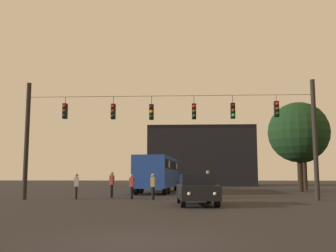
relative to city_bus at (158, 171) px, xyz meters
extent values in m
plane|color=black|center=(1.35, -0.84, -1.87)|extent=(168.00, 168.00, 0.00)
cylinder|color=black|center=(-7.50, -10.30, 1.78)|extent=(0.28, 0.28, 7.30)
cylinder|color=black|center=(10.20, -10.30, 1.78)|extent=(0.28, 0.28, 7.30)
cylinder|color=black|center=(1.35, -10.30, 4.51)|extent=(17.70, 0.02, 0.02)
cylinder|color=black|center=(-5.13, -10.30, 4.29)|extent=(0.03, 0.03, 0.42)
cube|color=black|center=(-5.13, -10.30, 3.60)|extent=(0.26, 0.32, 0.95)
sphere|color=red|center=(-5.13, -10.48, 3.90)|extent=(0.20, 0.20, 0.20)
sphere|color=#5B3D0C|center=(-5.13, -10.48, 3.60)|extent=(0.20, 0.20, 0.20)
sphere|color=#0C4219|center=(-5.13, -10.48, 3.30)|extent=(0.20, 0.20, 0.20)
cylinder|color=black|center=(-2.08, -10.30, 4.26)|extent=(0.03, 0.03, 0.47)
cube|color=black|center=(-2.08, -10.30, 3.55)|extent=(0.26, 0.32, 0.95)
sphere|color=red|center=(-2.08, -10.48, 3.85)|extent=(0.20, 0.20, 0.20)
sphere|color=#5B3D0C|center=(-2.08, -10.48, 3.55)|extent=(0.20, 0.20, 0.20)
sphere|color=#0C4219|center=(-2.08, -10.48, 3.25)|extent=(0.20, 0.20, 0.20)
cylinder|color=black|center=(0.32, -10.30, 4.24)|extent=(0.03, 0.03, 0.52)
cube|color=black|center=(0.32, -10.30, 3.50)|extent=(0.26, 0.32, 0.95)
sphere|color=#510A0A|center=(0.32, -10.48, 3.80)|extent=(0.20, 0.20, 0.20)
sphere|color=orange|center=(0.32, -10.48, 3.50)|extent=(0.20, 0.20, 0.20)
sphere|color=#0C4219|center=(0.32, -10.48, 3.20)|extent=(0.20, 0.20, 0.20)
cylinder|color=black|center=(2.95, -10.30, 4.25)|extent=(0.03, 0.03, 0.51)
cube|color=black|center=(2.95, -10.30, 3.52)|extent=(0.26, 0.32, 0.95)
sphere|color=red|center=(2.95, -10.48, 3.82)|extent=(0.20, 0.20, 0.20)
sphere|color=#5B3D0C|center=(2.95, -10.48, 3.52)|extent=(0.20, 0.20, 0.20)
sphere|color=#0C4219|center=(2.95, -10.48, 3.22)|extent=(0.20, 0.20, 0.20)
cylinder|color=black|center=(5.33, -10.30, 4.26)|extent=(0.03, 0.03, 0.48)
cube|color=black|center=(5.33, -10.30, 3.54)|extent=(0.26, 0.32, 0.95)
sphere|color=#510A0A|center=(5.33, -10.48, 3.84)|extent=(0.20, 0.20, 0.20)
sphere|color=#5B3D0C|center=(5.33, -10.48, 3.54)|extent=(0.20, 0.20, 0.20)
sphere|color=#1EE04C|center=(5.33, -10.48, 3.24)|extent=(0.20, 0.20, 0.20)
cylinder|color=black|center=(7.98, -10.30, 4.30)|extent=(0.03, 0.03, 0.40)
cube|color=black|center=(7.98, -10.30, 3.63)|extent=(0.26, 0.32, 0.95)
sphere|color=red|center=(7.98, -10.48, 3.93)|extent=(0.20, 0.20, 0.20)
sphere|color=#5B3D0C|center=(7.98, -10.48, 3.63)|extent=(0.20, 0.20, 0.20)
sphere|color=#0C4219|center=(7.98, -10.48, 3.33)|extent=(0.20, 0.20, 0.20)
cube|color=navy|center=(0.00, 0.01, -0.12)|extent=(3.28, 11.15, 2.50)
cube|color=black|center=(0.00, 0.01, 0.49)|extent=(3.27, 10.50, 0.70)
cylinder|color=black|center=(-0.82, 4.04, -1.37)|extent=(0.35, 1.02, 1.00)
cylinder|color=black|center=(1.39, 3.88, -1.37)|extent=(0.35, 1.02, 1.00)
cylinder|color=black|center=(-1.26, -2.11, -1.37)|extent=(0.35, 1.02, 1.00)
cylinder|color=black|center=(0.95, -2.27, -1.37)|extent=(0.35, 1.02, 1.00)
cylinder|color=black|center=(-1.41, -4.08, -1.37)|extent=(0.35, 1.02, 1.00)
cylinder|color=black|center=(0.81, -4.24, -1.37)|extent=(0.35, 1.02, 1.00)
cube|color=beige|center=(0.24, 3.30, 0.49)|extent=(2.61, 0.98, 0.56)
cube|color=beige|center=(-0.20, -2.74, 0.49)|extent=(2.61, 0.98, 0.56)
cube|color=black|center=(2.98, -14.38, -1.21)|extent=(2.14, 4.43, 0.68)
cube|color=black|center=(2.97, -14.23, -0.61)|extent=(1.77, 2.44, 0.52)
cylinder|color=black|center=(3.89, -15.73, -1.55)|extent=(0.27, 0.66, 0.64)
cylinder|color=black|center=(2.31, -15.85, -1.55)|extent=(0.27, 0.66, 0.64)
cylinder|color=black|center=(3.65, -12.90, -1.55)|extent=(0.27, 0.66, 0.64)
cylinder|color=black|center=(2.08, -13.03, -1.55)|extent=(0.27, 0.66, 0.64)
sphere|color=white|center=(3.73, -16.42, -1.21)|extent=(0.18, 0.18, 0.18)
sphere|color=white|center=(2.58, -16.52, -1.21)|extent=(0.18, 0.18, 0.18)
cube|color=black|center=(2.27, 9.16, -1.21)|extent=(1.99, 4.38, 0.68)
cube|color=black|center=(2.26, 9.01, -0.61)|extent=(1.69, 2.39, 0.52)
cylinder|color=black|center=(1.55, 10.61, -1.55)|extent=(0.25, 0.65, 0.64)
cylinder|color=black|center=(3.12, 10.54, -1.55)|extent=(0.25, 0.65, 0.64)
cylinder|color=black|center=(1.42, 7.78, -1.55)|extent=(0.25, 0.65, 0.64)
cylinder|color=black|center=(2.99, 7.70, -1.55)|extent=(0.25, 0.65, 0.64)
sphere|color=white|center=(1.79, 11.28, -1.21)|extent=(0.18, 0.18, 0.18)
sphere|color=white|center=(2.94, 11.23, -1.21)|extent=(0.18, 0.18, 0.18)
cylinder|color=black|center=(-0.95, -9.50, -1.48)|extent=(0.14, 0.14, 0.77)
cylinder|color=black|center=(-0.98, -9.66, -1.48)|extent=(0.14, 0.14, 0.77)
cube|color=maroon|center=(-0.97, -9.58, -0.81)|extent=(0.29, 0.39, 0.57)
sphere|color=#8C6B51|center=(-0.97, -9.58, -0.42)|extent=(0.21, 0.21, 0.21)
cylinder|color=black|center=(3.81, -8.90, -1.42)|extent=(0.14, 0.14, 0.88)
cylinder|color=black|center=(3.85, -8.74, -1.42)|extent=(0.14, 0.14, 0.88)
cube|color=#4C4C56|center=(3.83, -8.82, -0.65)|extent=(0.31, 0.40, 0.66)
sphere|color=#8C6B51|center=(3.83, -8.82, -0.20)|extent=(0.24, 0.24, 0.24)
cylinder|color=black|center=(0.44, -10.22, -1.47)|extent=(0.14, 0.14, 0.79)
cylinder|color=black|center=(0.42, -10.38, -1.47)|extent=(0.14, 0.14, 0.79)
cube|color=#997F4C|center=(0.43, -10.30, -0.78)|extent=(0.29, 0.39, 0.59)
sphere|color=#8C6B51|center=(0.43, -10.30, -0.38)|extent=(0.21, 0.21, 0.21)
cylinder|color=black|center=(2.47, -8.34, -1.49)|extent=(0.14, 0.14, 0.76)
cylinder|color=black|center=(2.49, -8.50, -1.49)|extent=(0.14, 0.14, 0.76)
cube|color=maroon|center=(2.48, -8.42, -0.83)|extent=(0.29, 0.39, 0.57)
sphere|color=#8C6B51|center=(2.48, -8.42, -0.44)|extent=(0.20, 0.20, 0.20)
cylinder|color=black|center=(-2.57, -7.70, -1.44)|extent=(0.14, 0.14, 0.85)
cylinder|color=black|center=(-2.59, -7.86, -1.44)|extent=(0.14, 0.14, 0.85)
cube|color=maroon|center=(-2.58, -7.78, -0.70)|extent=(0.29, 0.39, 0.63)
sphere|color=#8C6B51|center=(-2.58, -7.78, -0.27)|extent=(0.23, 0.23, 0.23)
cylinder|color=black|center=(-4.41, -9.83, -1.47)|extent=(0.14, 0.14, 0.78)
cylinder|color=black|center=(-4.44, -9.67, -1.47)|extent=(0.14, 0.14, 0.78)
cube|color=silver|center=(-4.43, -9.75, -0.79)|extent=(0.30, 0.40, 0.59)
sphere|color=#8C6B51|center=(-4.43, -9.75, -0.39)|extent=(0.21, 0.21, 0.21)
cube|color=black|center=(4.49, 24.44, 2.13)|extent=(15.11, 9.29, 7.99)
cube|color=black|center=(4.49, 24.44, 6.37)|extent=(15.11, 9.29, 0.50)
cylinder|color=#2D2116|center=(14.71, 7.54, -0.17)|extent=(0.49, 0.49, 3.40)
sphere|color=black|center=(14.71, 7.54, 2.89)|extent=(3.87, 3.87, 3.87)
cylinder|color=black|center=(12.94, 2.87, -0.11)|extent=(0.49, 0.49, 3.51)
sphere|color=black|center=(12.94, 2.87, 3.62)|extent=(5.65, 5.65, 5.65)
camera|label=1|loc=(2.53, -34.22, -0.40)|focal=41.99mm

